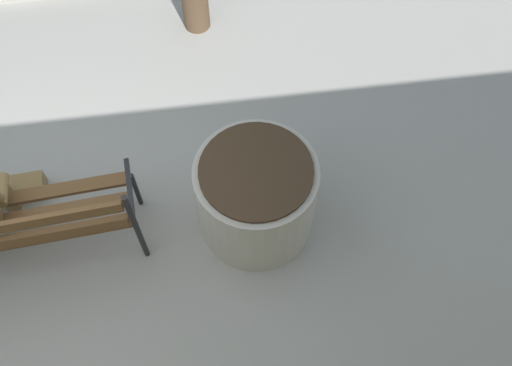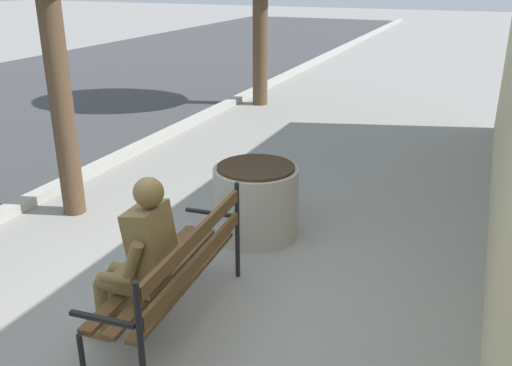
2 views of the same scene
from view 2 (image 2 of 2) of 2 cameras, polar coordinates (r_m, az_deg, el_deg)
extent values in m
plane|color=gray|center=(4.75, -8.41, -14.05)|extent=(80.00, 80.00, 0.00)
cube|color=brown|center=(4.44, -7.08, -9.81)|extent=(1.70, 0.23, 0.04)
cube|color=brown|center=(4.51, -9.17, -9.38)|extent=(1.70, 0.23, 0.04)
cube|color=brown|center=(4.59, -11.20, -8.96)|extent=(1.70, 0.23, 0.04)
cube|color=brown|center=(4.32, -6.09, -8.09)|extent=(1.70, 0.16, 0.11)
cube|color=brown|center=(4.21, -6.20, -5.48)|extent=(1.70, 0.16, 0.11)
cylinder|color=black|center=(4.12, -17.45, -17.26)|extent=(0.04, 0.04, 0.45)
cylinder|color=black|center=(3.75, -11.78, -16.17)|extent=(0.04, 0.04, 0.95)
cube|color=black|center=(3.79, -15.58, -13.38)|extent=(0.07, 0.48, 0.03)
cylinder|color=black|center=(5.38, -6.63, -6.63)|extent=(0.04, 0.04, 0.45)
cylinder|color=black|center=(5.10, -1.94, -4.97)|extent=(0.04, 0.04, 0.95)
cube|color=black|center=(5.13, -4.79, -3.08)|extent=(0.07, 0.48, 0.03)
cube|color=brown|center=(4.31, -11.66, -9.43)|extent=(0.36, 0.34, 0.16)
cube|color=brown|center=(4.11, -10.78, -5.85)|extent=(0.38, 0.31, 0.55)
sphere|color=brown|center=(3.95, -11.02, -0.95)|extent=(0.22, 0.22, 0.22)
cylinder|color=brown|center=(3.98, -12.54, -7.78)|extent=(0.10, 0.19, 0.29)
cylinder|color=brown|center=(4.12, -14.12, -9.55)|extent=(0.10, 0.27, 0.10)
cylinder|color=brown|center=(4.31, -9.53, -5.17)|extent=(0.10, 0.19, 0.29)
cylinder|color=brown|center=(4.46, -10.94, -6.79)|extent=(0.10, 0.27, 0.10)
cylinder|color=brown|center=(4.33, -13.85, -10.07)|extent=(0.15, 0.37, 0.14)
cylinder|color=brown|center=(4.56, -15.50, -12.50)|extent=(0.11, 0.11, 0.50)
cube|color=brown|center=(4.71, -15.87, -14.51)|extent=(0.12, 0.25, 0.07)
cylinder|color=brown|center=(4.46, -12.61, -8.98)|extent=(0.15, 0.37, 0.14)
cylinder|color=brown|center=(4.69, -14.26, -11.40)|extent=(0.11, 0.11, 0.50)
cube|color=brown|center=(4.83, -14.65, -13.40)|extent=(0.12, 0.25, 0.07)
cube|color=brown|center=(4.91, -14.26, -12.08)|extent=(0.29, 0.20, 0.16)
cylinder|color=#A8A399|center=(5.96, 0.00, -1.96)|extent=(0.92, 0.92, 0.76)
cylinder|color=#38281C|center=(5.81, 0.00, 1.64)|extent=(0.82, 0.82, 0.03)
cylinder|color=brown|center=(6.55, -19.73, 10.03)|extent=(0.26, 0.26, 3.19)
cylinder|color=brown|center=(11.86, 0.44, 14.90)|extent=(0.32, 0.32, 2.86)
camera|label=1|loc=(5.04, 27.57, 37.94)|focal=41.25mm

